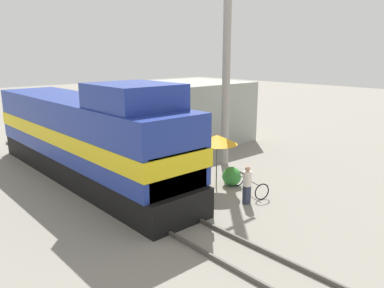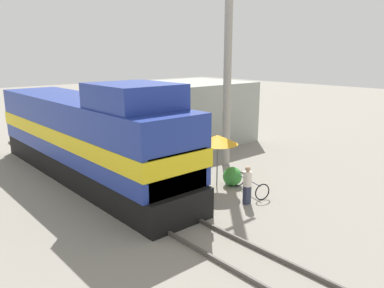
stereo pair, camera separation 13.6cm
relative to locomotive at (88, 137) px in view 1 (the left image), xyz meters
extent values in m
plane|color=gray|center=(0.00, -3.79, -2.12)|extent=(120.00, 120.00, 0.00)
cube|color=#4C4742|center=(-0.72, -3.79, -2.05)|extent=(0.08, 29.03, 0.15)
cube|color=#4C4742|center=(0.72, -3.79, -2.05)|extent=(0.08, 29.03, 0.15)
cube|color=black|center=(0.00, 0.42, -1.53)|extent=(2.80, 14.97, 1.19)
cube|color=navy|center=(0.00, 0.42, 0.43)|extent=(3.05, 14.37, 2.73)
cube|color=yellow|center=(0.00, 0.42, 0.16)|extent=(3.09, 14.52, 0.70)
cube|color=yellow|center=(0.00, -5.72, -0.18)|extent=(2.59, 2.10, 1.50)
cube|color=navy|center=(0.00, -4.07, 2.28)|extent=(2.86, 3.29, 0.97)
cylinder|color=#9E998E|center=(6.77, -2.57, 3.27)|extent=(0.42, 0.42, 10.78)
cylinder|color=#4C4C4C|center=(3.79, -4.85, -0.94)|extent=(0.05, 0.05, 2.36)
cone|color=orange|center=(3.79, -4.85, 0.14)|extent=(1.85, 1.85, 0.42)
cube|color=#595959|center=(4.24, 0.22, -1.03)|extent=(0.12, 0.12, 2.19)
cube|color=#1972BF|center=(4.24, 0.22, 0.71)|extent=(2.04, 0.08, 1.29)
sphere|color=#388C38|center=(4.51, -5.15, -1.68)|extent=(0.89, 0.89, 0.89)
cube|color=#2D3347|center=(3.35, -7.01, -1.74)|extent=(0.30, 0.20, 0.77)
cylinder|color=silver|center=(3.35, -7.01, -1.05)|extent=(0.34, 0.34, 0.61)
sphere|color=tan|center=(3.35, -7.01, -0.64)|extent=(0.22, 0.22, 0.22)
torus|color=black|center=(4.63, -5.41, -1.76)|extent=(0.71, 0.25, 0.72)
torus|color=black|center=(4.13, -7.19, -1.76)|extent=(0.71, 0.25, 0.72)
cube|color=slate|center=(4.38, -6.30, -1.55)|extent=(0.47, 1.52, 0.04)
cylinder|color=slate|center=(4.47, -5.99, -1.63)|extent=(0.04, 0.04, 0.30)
cube|color=#999E93|center=(8.61, 2.85, -0.07)|extent=(8.02, 5.98, 4.10)
camera|label=1|loc=(-7.90, -16.16, 3.87)|focal=35.00mm
camera|label=2|loc=(-7.80, -16.25, 3.87)|focal=35.00mm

